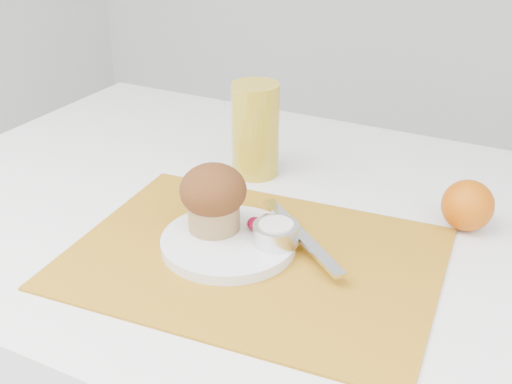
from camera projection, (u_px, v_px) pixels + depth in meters
The scene contains 10 objects.
placemat at pixel (254, 258), 0.84m from camera, with size 0.47×0.35×0.00m, color #AD7218.
plate at pixel (229, 242), 0.85m from camera, with size 0.18×0.18×0.01m, color silver.
ramekin at pixel (276, 234), 0.83m from camera, with size 0.06×0.06×0.03m, color silver.
cream at pixel (276, 225), 0.83m from camera, with size 0.05×0.05×0.01m, color silver.
raspberry_near at pixel (255, 224), 0.86m from camera, with size 0.02×0.02×0.02m, color #570217.
raspberry_far at pixel (268, 220), 0.87m from camera, with size 0.02×0.02×0.02m, color #540211.
butter_knife at pixel (301, 235), 0.85m from camera, with size 0.21×0.02×0.01m, color silver.
orange at pixel (468, 205), 0.89m from camera, with size 0.07×0.07×0.07m, color #C65706.
juice_glass at pixel (255, 130), 1.03m from camera, with size 0.08×0.08×0.15m, color gold.
muffin at pixel (213, 196), 0.85m from camera, with size 0.09×0.09×0.09m.
Camera 1 is at (0.35, -0.70, 1.21)m, focal length 45.00 mm.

